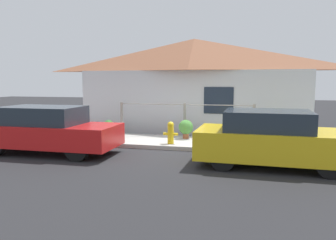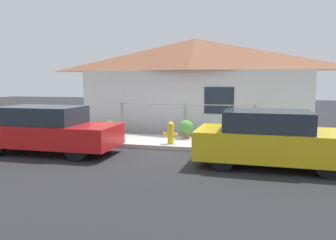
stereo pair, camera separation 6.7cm
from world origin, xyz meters
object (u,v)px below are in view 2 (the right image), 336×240
object	(u,v)px
car_right	(271,139)
fire_hydrant	(171,132)
potted_plant_near_hydrant	(186,128)
potted_plant_corner	(274,132)
car_left	(47,130)
potted_plant_by_fence	(109,126)

from	to	relation	value
car_right	fire_hydrant	world-z (taller)	car_right
potted_plant_near_hydrant	potted_plant_corner	world-z (taller)	potted_plant_near_hydrant
car_right	fire_hydrant	xyz separation A→B (m)	(-2.94, 1.62, -0.19)
potted_plant_corner	potted_plant_near_hydrant	bearing A→B (deg)	-174.17
car_left	potted_plant_corner	world-z (taller)	car_left
car_right	potted_plant_by_fence	size ratio (longest dim) A/B	6.83
car_right	potted_plant_corner	world-z (taller)	car_right
potted_plant_near_hydrant	potted_plant_by_fence	world-z (taller)	potted_plant_near_hydrant
fire_hydrant	potted_plant_by_fence	size ratio (longest dim) A/B	1.28
potted_plant_near_hydrant	potted_plant_corner	distance (m)	2.96
fire_hydrant	potted_plant_near_hydrant	bearing A→B (deg)	74.20
potted_plant_by_fence	potted_plant_near_hydrant	bearing A→B (deg)	-2.40
car_left	car_right	distance (m)	6.27
potted_plant_by_fence	potted_plant_corner	bearing A→B (deg)	1.73
car_left	potted_plant_by_fence	size ratio (longest dim) A/B	7.43
potted_plant_near_hydrant	car_right	bearing A→B (deg)	-45.19
car_left	potted_plant_near_hydrant	size ratio (longest dim) A/B	6.33
car_left	potted_plant_by_fence	world-z (taller)	car_left
car_right	fire_hydrant	bearing A→B (deg)	153.00
car_left	potted_plant_by_fence	xyz separation A→B (m)	(0.70, 2.79, -0.25)
car_left	fire_hydrant	xyz separation A→B (m)	(3.33, 1.62, -0.20)
fire_hydrant	potted_plant_by_fence	bearing A→B (deg)	156.05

